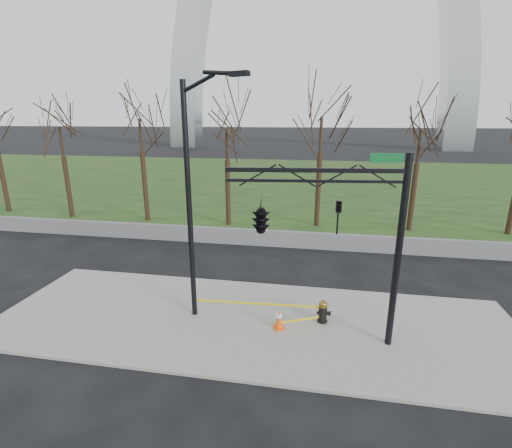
% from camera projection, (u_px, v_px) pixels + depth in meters
% --- Properties ---
extents(ground, '(500.00, 500.00, 0.00)m').
position_uv_depth(ground, '(252.00, 323.00, 12.74)').
color(ground, black).
rests_on(ground, ground).
extents(sidewalk, '(18.00, 6.00, 0.10)m').
position_uv_depth(sidewalk, '(252.00, 322.00, 12.72)').
color(sidewalk, gray).
rests_on(sidewalk, ground).
extents(grass_strip, '(120.00, 40.00, 0.06)m').
position_uv_depth(grass_strip, '(301.00, 180.00, 41.07)').
color(grass_strip, '#183814').
rests_on(grass_strip, ground).
extents(guardrail, '(60.00, 0.30, 0.90)m').
position_uv_depth(guardrail, '(278.00, 239.00, 20.17)').
color(guardrail, '#59595B').
rests_on(guardrail, ground).
extents(tree_row, '(55.80, 4.00, 7.58)m').
position_uv_depth(tree_row, '(367.00, 170.00, 22.19)').
color(tree_row, black).
rests_on(tree_row, ground).
extents(fire_hydrant, '(0.52, 0.34, 0.85)m').
position_uv_depth(fire_hydrant, '(323.00, 312.00, 12.53)').
color(fire_hydrant, black).
rests_on(fire_hydrant, sidewalk).
extents(traffic_cone, '(0.46, 0.46, 0.67)m').
position_uv_depth(traffic_cone, '(279.00, 319.00, 12.15)').
color(traffic_cone, '#EB4A0C').
rests_on(traffic_cone, sidewalk).
extents(street_light, '(2.30, 0.96, 8.21)m').
position_uv_depth(street_light, '(194.00, 189.00, 11.75)').
color(street_light, black).
rests_on(street_light, ground).
extents(traffic_signal_mast, '(5.08, 2.53, 6.00)m').
position_uv_depth(traffic_signal_mast, '(287.00, 217.00, 10.50)').
color(traffic_signal_mast, black).
rests_on(traffic_signal_mast, ground).
extents(caution_tape, '(4.53, 0.67, 0.43)m').
position_uv_depth(caution_tape, '(268.00, 308.00, 12.65)').
color(caution_tape, '#E2B90B').
rests_on(caution_tape, ground).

